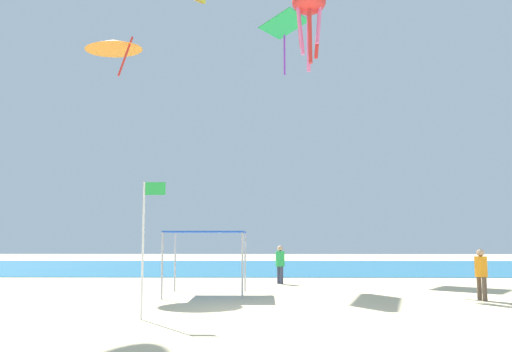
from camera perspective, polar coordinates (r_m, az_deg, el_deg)
The scene contains 9 objects.
ground at distance 15.43m, azimuth 2.34°, elevation -14.78°, with size 110.00×110.00×0.10m, color beige.
ocean_strip at distance 39.69m, azimuth 1.40°, elevation -9.62°, with size 110.00×20.50×0.03m, color #1E6B93.
canopy_tent at distance 20.72m, azimuth -5.25°, elevation -6.21°, with size 2.91×2.87×2.40m.
person_near_tent at distance 20.46m, azimuth 22.75°, elevation -9.18°, with size 0.42×0.47×1.77m.
person_leftmost at distance 25.58m, azimuth 2.57°, elevation -9.02°, with size 0.42×0.45×1.78m.
banner_flag at distance 14.87m, azimuth -11.62°, elevation -6.24°, with size 0.61×0.06×3.66m.
kite_octopus_red at distance 28.15m, azimuth 5.64°, elevation 17.50°, with size 2.31×2.31×3.98m.
kite_diamond_green at distance 35.72m, azimuth 3.02°, elevation 15.51°, with size 3.36×3.39×3.76m.
kite_delta_orange at distance 26.77m, azimuth -14.84°, elevation 13.31°, with size 3.75×3.75×2.19m.
Camera 1 is at (-0.39, -15.26, 2.17)m, focal length 37.73 mm.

